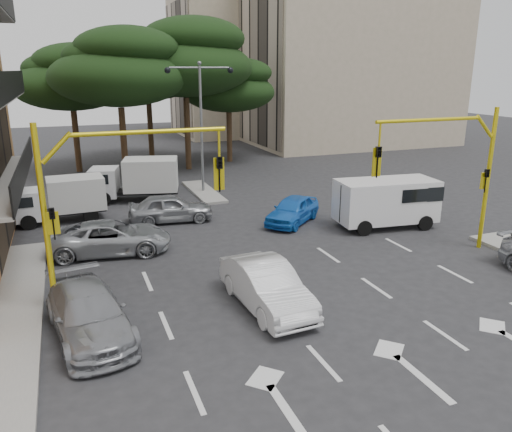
{
  "coord_description": "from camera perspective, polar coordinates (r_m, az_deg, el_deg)",
  "views": [
    {
      "loc": [
        -7.79,
        -13.65,
        7.46
      ],
      "look_at": [
        -0.69,
        4.9,
        1.6
      ],
      "focal_mm": 35.0,
      "sensor_mm": 36.0,
      "label": 1
    }
  ],
  "objects": [
    {
      "name": "pine_left_far",
      "position": [
        39.62,
        -20.39,
        14.66
      ],
      "size": [
        8.32,
        8.32,
        9.3
      ],
      "color": "#382616",
      "rests_on": "ground"
    },
    {
      "name": "car_white_hatch",
      "position": [
        16.24,
        1.2,
        -7.98
      ],
      "size": [
        1.86,
        4.63,
        1.5
      ],
      "primitive_type": "imported",
      "rotation": [
        0.0,
        0.0,
        0.06
      ],
      "color": "silver",
      "rests_on": "ground"
    },
    {
      "name": "pine_center",
      "position": [
        38.64,
        -8.06,
        17.52
      ],
      "size": [
        9.98,
        9.98,
        11.16
      ],
      "color": "#382616",
      "rests_on": "ground"
    },
    {
      "name": "pine_right",
      "position": [
        41.66,
        -3.05,
        14.7
      ],
      "size": [
        7.49,
        7.49,
        8.37
      ],
      "color": "#382616",
      "rests_on": "ground"
    },
    {
      "name": "signal_mast_left",
      "position": [
        16.07,
        -16.9,
        2.87
      ],
      "size": [
        5.79,
        0.37,
        6.0
      ],
      "color": "yellow",
      "rests_on": "ground"
    },
    {
      "name": "box_truck_a",
      "position": [
        27.04,
        -21.52,
        1.69
      ],
      "size": [
        4.62,
        2.15,
        2.23
      ],
      "primitive_type": null,
      "rotation": [
        0.0,
        0.0,
        1.63
      ],
      "color": "white",
      "rests_on": "ground"
    },
    {
      "name": "box_truck_b",
      "position": [
        30.02,
        -13.61,
        4.02
      ],
      "size": [
        5.43,
        3.3,
        2.49
      ],
      "primitive_type": null,
      "rotation": [
        0.0,
        0.0,
        1.32
      ],
      "color": "silver",
      "rests_on": "ground"
    },
    {
      "name": "pine_back",
      "position": [
        43.15,
        -12.29,
        16.27
      ],
      "size": [
        9.15,
        9.15,
        10.23
      ],
      "color": "#382616",
      "rests_on": "ground"
    },
    {
      "name": "ground",
      "position": [
        17.4,
        8.03,
        -9.13
      ],
      "size": [
        120.0,
        120.0,
        0.0
      ],
      "primitive_type": "plane",
      "color": "#28282B",
      "rests_on": "ground"
    },
    {
      "name": "car_silver_cross_a",
      "position": [
        21.78,
        -16.27,
        -2.37
      ],
      "size": [
        5.22,
        2.94,
        1.38
      ],
      "primitive_type": "imported",
      "rotation": [
        0.0,
        0.0,
        1.43
      ],
      "color": "#A9ADB2",
      "rests_on": "ground"
    },
    {
      "name": "apartment_beige_near",
      "position": [
        53.45,
        10.91,
        18.18
      ],
      "size": [
        20.2,
        12.15,
        18.7
      ],
      "color": "tan",
      "rests_on": "ground"
    },
    {
      "name": "signal_mast_right",
      "position": [
        21.69,
        21.89,
        5.77
      ],
      "size": [
        5.79,
        0.37,
        6.0
      ],
      "color": "yellow",
      "rests_on": "ground"
    },
    {
      "name": "van_white",
      "position": [
        25.09,
        14.61,
        1.44
      ],
      "size": [
        5.0,
        2.69,
        2.39
      ],
      "primitive_type": null,
      "rotation": [
        0.0,
        0.0,
        -1.68
      ],
      "color": "silver",
      "rests_on": "ground"
    },
    {
      "name": "car_blue_compact",
      "position": [
        25.09,
        4.21,
        0.7
      ],
      "size": [
        4.02,
        3.82,
        1.35
      ],
      "primitive_type": "imported",
      "rotation": [
        0.0,
        0.0,
        -0.85
      ],
      "color": "blue",
      "rests_on": "ground"
    },
    {
      "name": "pine_left_near",
      "position": [
        35.81,
        -15.37,
        16.11
      ],
      "size": [
        9.15,
        9.15,
        10.23
      ],
      "color": "#382616",
      "rests_on": "ground"
    },
    {
      "name": "car_silver_wagon",
      "position": [
        15.41,
        -18.58,
        -10.51
      ],
      "size": [
        2.64,
        5.04,
        1.39
      ],
      "primitive_type": "imported",
      "rotation": [
        0.0,
        0.0,
        0.15
      ],
      "color": "gray",
      "rests_on": "ground"
    },
    {
      "name": "street_lamp_center",
      "position": [
        30.72,
        -6.34,
        12.54
      ],
      "size": [
        4.16,
        0.36,
        7.77
      ],
      "color": "slate",
      "rests_on": "median_strip"
    },
    {
      "name": "apartment_beige_far",
      "position": [
        61.27,
        -1.19,
        17.26
      ],
      "size": [
        16.2,
        12.15,
        16.7
      ],
      "color": "tan",
      "rests_on": "ground"
    },
    {
      "name": "car_silver_cross_b",
      "position": [
        25.6,
        -9.72,
        0.92
      ],
      "size": [
        4.37,
        2.2,
        1.43
      ],
      "primitive_type": "imported",
      "rotation": [
        0.0,
        0.0,
        1.45
      ],
      "color": "#979A9F",
      "rests_on": "ground"
    },
    {
      "name": "median_strip",
      "position": [
        31.53,
        -6.04,
        2.8
      ],
      "size": [
        1.4,
        6.0,
        0.15
      ],
      "primitive_type": "cube",
      "color": "gray",
      "rests_on": "ground"
    }
  ]
}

